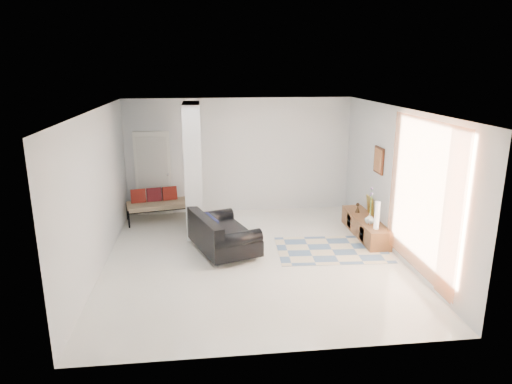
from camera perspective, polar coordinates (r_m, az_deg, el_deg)
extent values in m
plane|color=silver|center=(8.77, -0.37, -8.23)|extent=(6.00, 6.00, 0.00)
plane|color=white|center=(8.07, -0.41, 10.30)|extent=(6.00, 6.00, 0.00)
plane|color=silver|center=(11.22, -2.08, 4.54)|extent=(6.00, 0.00, 6.00)
plane|color=silver|center=(5.49, 3.09, -7.36)|extent=(6.00, 0.00, 6.00)
plane|color=silver|center=(8.47, -19.21, 0.05)|extent=(0.00, 6.00, 6.00)
plane|color=silver|center=(9.03, 17.24, 1.13)|extent=(0.00, 6.00, 6.00)
cube|color=silver|center=(9.82, -7.82, 2.82)|extent=(0.35, 1.20, 2.80)
cube|color=white|center=(11.29, -12.73, 2.26)|extent=(0.85, 0.06, 2.04)
plane|color=#F78041|center=(7.98, 20.01, -0.58)|extent=(0.00, 2.55, 2.55)
cube|color=#3F1E11|center=(9.77, 15.11, 3.86)|extent=(0.04, 0.45, 0.55)
cube|color=brown|center=(10.08, 13.47, -4.25)|extent=(0.45, 1.89, 0.40)
cube|color=#3F1E11|center=(9.64, 13.11, -5.15)|extent=(0.02, 0.25, 0.28)
cube|color=#3F1E11|center=(10.38, 11.57, -3.54)|extent=(0.02, 0.25, 0.28)
cube|color=gold|center=(10.25, 14.06, -1.60)|extent=(0.09, 0.32, 0.40)
cube|color=silver|center=(9.59, 13.85, -3.65)|extent=(0.04, 0.10, 0.12)
cylinder|color=silver|center=(8.39, -4.78, -9.09)|extent=(0.05, 0.05, 0.10)
cylinder|color=silver|center=(9.59, -7.76, -5.94)|extent=(0.05, 0.05, 0.10)
cylinder|color=silver|center=(8.66, 0.04, -8.20)|extent=(0.05, 0.05, 0.10)
cylinder|color=silver|center=(9.83, -3.46, -5.27)|extent=(0.05, 0.05, 0.10)
cube|color=black|center=(9.03, -4.09, -5.85)|extent=(1.45, 1.85, 0.30)
cube|color=black|center=(8.79, -6.48, -4.22)|extent=(0.72, 1.60, 0.36)
cylinder|color=black|center=(8.35, -2.36, -5.95)|extent=(0.96, 0.56, 0.28)
cylinder|color=black|center=(9.56, -5.65, -3.19)|extent=(0.96, 0.56, 0.28)
cube|color=black|center=(8.82, -5.75, -3.99)|extent=(0.33, 0.61, 0.31)
cylinder|color=black|center=(10.65, -15.60, -3.33)|extent=(0.04, 0.04, 0.40)
cylinder|color=black|center=(10.81, -7.44, -2.58)|extent=(0.04, 0.04, 0.40)
cylinder|color=black|center=(11.25, -15.80, -2.34)|extent=(0.04, 0.04, 0.40)
cylinder|color=black|center=(11.40, -8.07, -1.65)|extent=(0.04, 0.04, 0.40)
cube|color=#BDB08A|center=(10.95, -11.75, -1.57)|extent=(1.66, 0.96, 0.12)
cube|color=maroon|center=(10.99, -14.50, -0.48)|extent=(0.37, 0.23, 0.33)
cube|color=maroon|center=(11.02, -12.62, -0.32)|extent=(0.37, 0.23, 0.33)
cube|color=maroon|center=(11.06, -10.74, -0.16)|extent=(0.37, 0.23, 0.33)
cube|color=beige|center=(9.25, 9.47, -7.13)|extent=(2.24, 1.56, 0.01)
cylinder|color=white|center=(9.34, 14.89, -2.82)|extent=(0.10, 0.10, 0.56)
imported|color=white|center=(9.64, 14.03, -3.26)|extent=(0.23, 0.23, 0.21)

